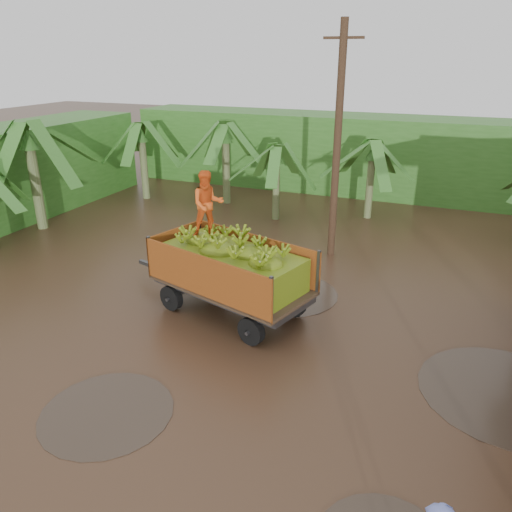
{
  "coord_description": "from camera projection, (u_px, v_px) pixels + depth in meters",
  "views": [
    {
      "loc": [
        2.74,
        -8.06,
        6.3
      ],
      "look_at": [
        -1.73,
        2.88,
        1.48
      ],
      "focal_mm": 35.0,
      "sensor_mm": 36.0,
      "label": 1
    }
  ],
  "objects": [
    {
      "name": "hedge_north",
      "position": [
        354.0,
        154.0,
        23.98
      ],
      "size": [
        22.0,
        3.0,
        3.6
      ],
      "primitive_type": "cube",
      "color": "#2D661E",
      "rests_on": "ground"
    },
    {
      "name": "ground",
      "position": [
        281.0,
        383.0,
        10.25
      ],
      "size": [
        100.0,
        100.0,
        0.0
      ],
      "primitive_type": "plane",
      "color": "black",
      "rests_on": "ground"
    },
    {
      "name": "banana_plants",
      "position": [
        186.0,
        196.0,
        16.97
      ],
      "size": [
        24.85,
        21.59,
        4.16
      ],
      "color": "#2D661E",
      "rests_on": "ground"
    },
    {
      "name": "banana_trailer",
      "position": [
        230.0,
        268.0,
        12.6
      ],
      "size": [
        5.74,
        3.05,
        3.61
      ],
      "rotation": [
        0.0,
        0.0,
        -0.29
      ],
      "color": "#BE5C1B",
      "rests_on": "ground"
    },
    {
      "name": "utility_pole",
      "position": [
        337.0,
        144.0,
        15.48
      ],
      "size": [
        1.2,
        0.24,
        7.25
      ],
      "color": "#47301E",
      "rests_on": "ground"
    }
  ]
}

